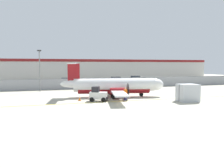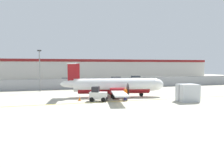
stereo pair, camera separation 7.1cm
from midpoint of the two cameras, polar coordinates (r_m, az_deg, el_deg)
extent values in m
plane|color=#B2AD99|center=(26.71, 6.16, -5.05)|extent=(140.00, 140.00, 0.00)
cube|color=yellow|center=(28.54, 4.62, -4.38)|extent=(84.00, 0.20, 0.01)
cube|color=gray|center=(43.64, -2.89, 0.18)|extent=(98.00, 0.04, 2.00)
cylinder|color=slate|center=(43.56, -2.90, 1.55)|extent=(98.00, 0.10, 0.10)
cube|color=#38383A|center=(54.93, -5.67, 0.16)|extent=(98.00, 17.00, 0.12)
cube|color=beige|center=(73.01, -8.38, 3.82)|extent=(91.00, 8.00, 6.50)
cube|color=maroon|center=(69.06, -7.95, 6.13)|extent=(91.00, 0.20, 0.80)
cylinder|color=white|center=(31.79, 0.44, -0.24)|extent=(11.70, 4.02, 1.90)
ellipsoid|color=white|center=(32.98, 10.99, -0.14)|extent=(2.96, 2.27, 1.80)
ellipsoid|color=white|center=(31.71, -10.54, 0.03)|extent=(3.40, 1.63, 1.05)
cylinder|color=maroon|center=(31.84, 0.44, -1.18)|extent=(10.46, 3.39, 1.48)
cube|color=white|center=(31.85, 0.62, -1.26)|extent=(4.55, 16.02, 0.18)
cylinder|color=maroon|center=(34.45, 0.48, -0.79)|extent=(2.33, 1.29, 0.90)
cone|color=black|center=(34.59, 2.38, -0.77)|extent=(0.52, 0.52, 0.44)
cylinder|color=#262626|center=(34.61, 2.63, -0.77)|extent=(0.43, 2.07, 2.10)
cylinder|color=maroon|center=(29.31, 1.56, -1.80)|extent=(2.33, 1.29, 0.90)
cone|color=black|center=(29.47, 3.78, -1.77)|extent=(0.52, 0.52, 0.44)
cylinder|color=#262626|center=(29.50, 4.07, -1.77)|extent=(0.43, 2.07, 2.10)
cube|color=maroon|center=(31.60, -10.04, 2.47)|extent=(1.70, 0.49, 3.10)
cube|color=white|center=(31.59, -10.35, 5.28)|extent=(1.97, 4.92, 0.14)
cylinder|color=#59595B|center=(32.56, 7.59, -1.86)|extent=(0.16, 0.16, 0.97)
cylinder|color=black|center=(32.63, 7.58, -2.71)|extent=(0.63, 0.33, 0.60)
cylinder|color=#59595B|center=(34.04, -0.45, -1.46)|extent=(0.16, 0.16, 0.90)
cylinder|color=black|center=(34.09, -0.45, -2.20)|extent=(0.79, 0.36, 0.76)
cylinder|color=#59595B|center=(29.67, 0.31, -2.40)|extent=(0.16, 0.16, 0.90)
cylinder|color=black|center=(29.73, 0.31, -3.26)|extent=(0.79, 0.36, 0.76)
cube|color=silver|center=(28.16, -3.65, -3.01)|extent=(2.45, 1.87, 0.90)
cube|color=black|center=(28.12, -4.36, -1.38)|extent=(1.22, 1.27, 0.70)
cube|color=black|center=(28.02, -1.33, -3.66)|extent=(0.58, 1.08, 0.30)
cylinder|color=black|center=(28.69, -1.96, -3.76)|extent=(0.59, 0.38, 0.56)
cylinder|color=black|center=(27.52, -2.33, -4.14)|extent=(0.59, 0.38, 0.56)
cylinder|color=black|center=(28.95, -4.90, -3.70)|extent=(0.59, 0.38, 0.56)
cylinder|color=black|center=(27.79, -5.40, -4.07)|extent=(0.59, 0.38, 0.56)
cylinder|color=#191E4C|center=(28.65, 3.30, -3.49)|extent=(0.18, 0.18, 0.85)
cylinder|color=#191E4C|center=(28.73, 3.66, -3.46)|extent=(0.18, 0.18, 0.85)
cylinder|color=orange|center=(28.59, 3.49, -2.04)|extent=(0.37, 0.37, 0.60)
cylinder|color=orange|center=(28.49, 3.09, -2.00)|extent=(0.11, 0.11, 0.55)
cylinder|color=orange|center=(28.68, 3.89, -1.96)|extent=(0.11, 0.11, 0.55)
sphere|color=tan|center=(28.54, 3.50, -1.16)|extent=(0.22, 0.22, 0.22)
cube|color=#B7BCC1|center=(29.56, 19.10, -2.17)|extent=(2.52, 2.15, 2.20)
cube|color=#333338|center=(29.56, 19.10, -2.17)|extent=(2.44, 0.24, 2.20)
cube|color=orange|center=(28.83, -8.53, -4.29)|extent=(0.36, 0.36, 0.04)
cone|color=orange|center=(28.78, -8.54, -3.67)|extent=(0.28, 0.28, 0.60)
cylinder|color=white|center=(28.77, -8.54, -3.51)|extent=(0.17, 0.17, 0.08)
cube|color=orange|center=(33.61, -4.03, -2.94)|extent=(0.36, 0.36, 0.04)
cone|color=orange|center=(33.56, -4.03, -2.40)|extent=(0.28, 0.28, 0.60)
cylinder|color=white|center=(33.55, -4.03, -2.26)|extent=(0.17, 0.17, 0.08)
cube|color=gray|center=(49.64, -20.26, 0.15)|extent=(4.34, 2.09, 0.80)
cube|color=#262D38|center=(49.59, -20.45, 0.93)|extent=(2.34, 1.76, 0.56)
cylinder|color=black|center=(50.61, -18.69, -0.08)|extent=(0.62, 0.26, 0.60)
cylinder|color=black|center=(48.82, -18.58, -0.25)|extent=(0.62, 0.26, 0.60)
cylinder|color=black|center=(50.55, -21.86, -0.18)|extent=(0.62, 0.26, 0.60)
cylinder|color=black|center=(48.75, -21.86, -0.35)|extent=(0.62, 0.26, 0.60)
cube|color=#19662D|center=(51.96, -12.02, 0.55)|extent=(4.31, 1.99, 0.80)
cube|color=#262D38|center=(51.92, -11.87, 1.30)|extent=(2.30, 1.71, 0.56)
cylinder|color=black|center=(51.10, -13.58, 0.09)|extent=(0.61, 0.24, 0.60)
cylinder|color=black|center=(52.90, -13.54, 0.25)|extent=(0.61, 0.24, 0.60)
cylinder|color=black|center=(51.11, -10.44, 0.15)|extent=(0.61, 0.24, 0.60)
cylinder|color=black|center=(52.91, -10.50, 0.31)|extent=(0.61, 0.24, 0.60)
cube|color=#B28C19|center=(49.96, -4.13, 0.48)|extent=(4.21, 1.73, 0.80)
cube|color=#262D38|center=(49.94, -3.96, 1.26)|extent=(2.21, 1.58, 0.56)
cylinder|color=black|center=(48.84, -5.52, -0.01)|extent=(0.60, 0.20, 0.60)
cylinder|color=black|center=(50.60, -5.89, 0.16)|extent=(0.60, 0.20, 0.60)
cylinder|color=black|center=(49.42, -2.32, 0.06)|extent=(0.60, 0.20, 0.60)
cylinder|color=black|center=(51.16, -2.80, 0.23)|extent=(0.60, 0.20, 0.60)
cube|color=slate|center=(55.32, 1.12, 0.92)|extent=(4.23, 1.78, 0.80)
cube|color=#262D38|center=(55.23, 0.97, 1.62)|extent=(2.23, 1.60, 0.56)
cylinder|color=black|center=(56.61, 2.22, 0.69)|extent=(0.60, 0.21, 0.60)
cylinder|color=black|center=(54.90, 2.79, 0.55)|extent=(0.60, 0.21, 0.60)
cylinder|color=black|center=(55.83, -0.52, 0.63)|extent=(0.60, 0.21, 0.60)
cylinder|color=black|center=(54.10, -0.04, 0.49)|extent=(0.60, 0.21, 0.60)
cube|color=gray|center=(60.56, 6.23, 1.24)|extent=(4.20, 1.70, 0.80)
cube|color=#262D38|center=(60.46, 6.10, 1.88)|extent=(2.20, 1.56, 0.56)
cylinder|color=black|center=(61.95, 7.11, 1.02)|extent=(0.60, 0.20, 0.60)
cylinder|color=black|center=(60.31, 7.78, 0.91)|extent=(0.60, 0.20, 0.60)
cylinder|color=black|center=(60.90, 4.69, 0.97)|extent=(0.60, 0.20, 0.60)
cylinder|color=black|center=(59.22, 5.31, 0.86)|extent=(0.60, 0.20, 0.60)
cylinder|color=slate|center=(40.30, -18.41, 3.10)|extent=(0.16, 0.16, 7.00)
cube|color=#333333|center=(40.37, -18.56, 8.28)|extent=(0.70, 0.30, 0.24)
camera|label=1|loc=(0.04, -90.06, -0.01)|focal=35.00mm
camera|label=2|loc=(0.04, 89.94, 0.01)|focal=35.00mm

